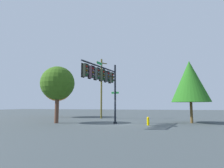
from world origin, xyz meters
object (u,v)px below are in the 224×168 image
Objects in this scene: utility_pole at (101,87)px; fire_hydrant at (148,121)px; tree_mid at (58,83)px; tree_far at (190,81)px; tree_near at (58,86)px; signal_pole_assembly at (103,78)px.

fire_hydrant is at bearing 42.31° from utility_pole.
utility_pole reaches higher than tree_mid.
utility_pole is 1.28× the size of tree_far.
fire_hydrant is 0.13× the size of tree_mid.
fire_hydrant is 17.91m from tree_near.
tree_mid reaches higher than fire_hydrant.
fire_hydrant is (7.72, 7.03, -4.22)m from utility_pole.
tree_mid is (-1.56, -5.73, -0.20)m from signal_pole_assembly.
utility_pole is at bearing -137.69° from fire_hydrant.
tree_near is at bearing -105.50° from tree_far.
tree_mid is 14.91m from tree_far.
tree_mid is (0.00, -9.89, 3.98)m from fire_hydrant.
fire_hydrant is 0.11× the size of tree_near.
signal_pole_assembly is 10.09m from tree_far.
tree_mid is at bearing 29.50° from tree_near.
tree_far is (-4.98, 8.78, 0.06)m from signal_pole_assembly.
tree_mid is (8.82, 4.99, -0.65)m from tree_near.
fire_hydrant is 7.13m from tree_far.
tree_far is (-3.41, 4.62, 4.23)m from fire_hydrant.
signal_pole_assembly is 9.72m from utility_pole.
signal_pole_assembly is at bearing -69.36° from fire_hydrant.
tree_far reaches higher than fire_hydrant.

